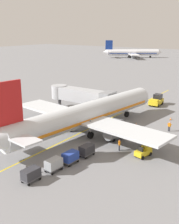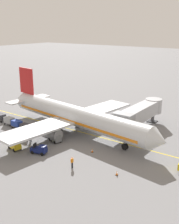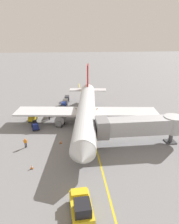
{
  "view_description": "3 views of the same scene",
  "coord_description": "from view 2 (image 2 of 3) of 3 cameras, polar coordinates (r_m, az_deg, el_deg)",
  "views": [
    {
      "loc": [
        26.68,
        -36.75,
        16.8
      ],
      "look_at": [
        1.59,
        -1.26,
        3.82
      ],
      "focal_mm": 45.07,
      "sensor_mm": 36.0,
      "label": 1
    },
    {
      "loc": [
        39.8,
        30.87,
        19.41
      ],
      "look_at": [
        -2.23,
        0.51,
        3.47
      ],
      "focal_mm": 45.8,
      "sensor_mm": 36.0,
      "label": 2
    },
    {
      "loc": [
        4.32,
        38.58,
        17.83
      ],
      "look_at": [
        -0.02,
        -1.3,
        2.56
      ],
      "focal_mm": 32.32,
      "sensor_mm": 36.0,
      "label": 3
    }
  ],
  "objects": [
    {
      "name": "baggage_cart_tail_end",
      "position": [
        62.36,
        -17.31,
        -0.92
      ],
      "size": [
        1.41,
        2.93,
        1.58
      ],
      "color": "#4C4C51",
      "rests_on": "ground"
    },
    {
      "name": "gate_lead_in_line",
      "position": [
        53.98,
        -1.83,
        -3.98
      ],
      "size": [
        0.24,
        80.0,
        0.01
      ],
      "primitive_type": "cube",
      "color": "gold",
      "rests_on": "ground"
    },
    {
      "name": "safety_cone_nose_left",
      "position": [
        39.35,
        5.47,
        -12.06
      ],
      "size": [
        0.36,
        0.36,
        0.59
      ],
      "color": "black",
      "rests_on": "ground"
    },
    {
      "name": "safety_cone_nose_right",
      "position": [
        45.57,
        0.56,
        -7.72
      ],
      "size": [
        0.36,
        0.36,
        0.59
      ],
      "color": "black",
      "rests_on": "ground"
    },
    {
      "name": "baggage_tug_trailing",
      "position": [
        47.97,
        -14.71,
        -6.44
      ],
      "size": [
        1.76,
        2.7,
        1.62
      ],
      "color": "gold",
      "rests_on": "ground"
    },
    {
      "name": "jet_bridge",
      "position": [
        54.68,
        10.13,
        -0.14
      ],
      "size": [
        15.12,
        3.5,
        4.98
      ],
      "color": "#A8AAAF",
      "rests_on": "ground"
    },
    {
      "name": "baggage_tug_lead",
      "position": [
        45.67,
        -9.99,
        -7.35
      ],
      "size": [
        1.84,
        2.73,
        1.62
      ],
      "color": "navy",
      "rests_on": "ground"
    },
    {
      "name": "baggage_cart_front",
      "position": [
        54.85,
        -12.61,
        -3.0
      ],
      "size": [
        1.41,
        2.93,
        1.58
      ],
      "color": "#4C4C51",
      "rests_on": "ground"
    },
    {
      "name": "baggage_cart_second_in_train",
      "position": [
        57.29,
        -14.31,
        -2.25
      ],
      "size": [
        1.41,
        2.93,
        1.58
      ],
      "color": "#4C4C51",
      "rests_on": "ground"
    },
    {
      "name": "baggage_tug_spare",
      "position": [
        49.67,
        -6.85,
        -5.14
      ],
      "size": [
        1.92,
        2.75,
        1.62
      ],
      "color": "slate",
      "rests_on": "ground"
    },
    {
      "name": "ground_crew_wing_walker",
      "position": [
        50.23,
        -11.74,
        -4.84
      ],
      "size": [
        0.54,
        0.61,
        1.69
      ],
      "color": "#232328",
      "rests_on": "ground"
    },
    {
      "name": "ground_crew_loader",
      "position": [
        40.76,
        -3.5,
        -9.87
      ],
      "size": [
        0.73,
        0.28,
        1.69
      ],
      "color": "#232328",
      "rests_on": "ground"
    },
    {
      "name": "ground_plane",
      "position": [
        53.98,
        -1.83,
        -3.99
      ],
      "size": [
        400.0,
        400.0,
        0.0
      ],
      "primitive_type": "plane",
      "color": "slate"
    },
    {
      "name": "baggage_cart_third_in_train",
      "position": [
        59.57,
        -15.73,
        -1.62
      ],
      "size": [
        1.41,
        2.93,
        1.58
      ],
      "color": "#4C4C51",
      "rests_on": "ground"
    },
    {
      "name": "parked_airliner",
      "position": [
        52.79,
        -2.93,
        -0.83
      ],
      "size": [
        30.41,
        37.33,
        10.63
      ],
      "color": "silver",
      "rests_on": "ground"
    }
  ]
}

